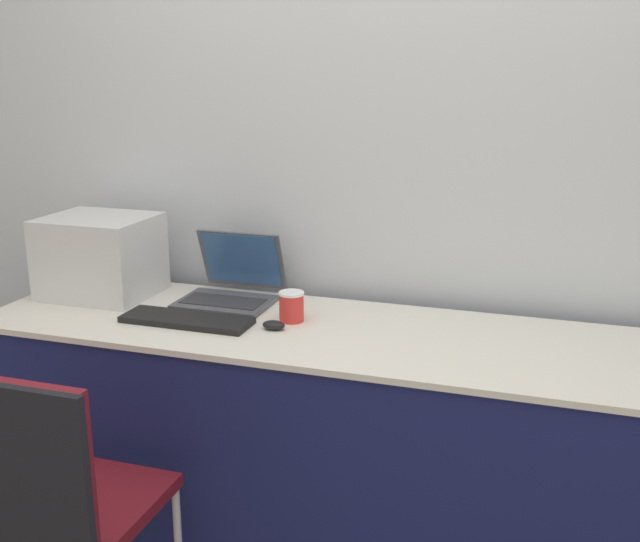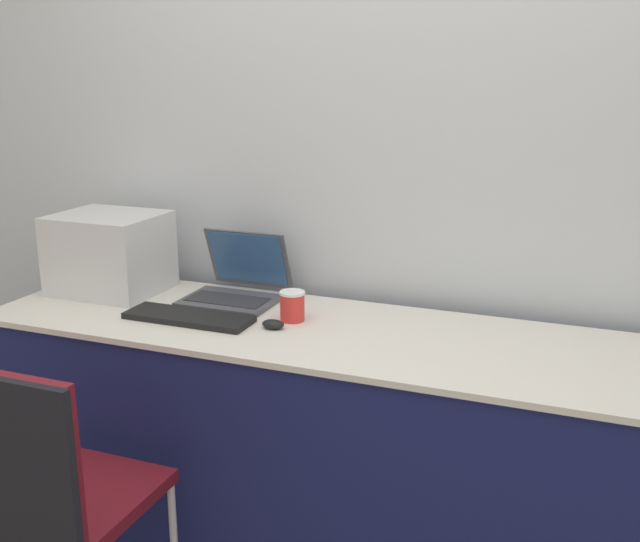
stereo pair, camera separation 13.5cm
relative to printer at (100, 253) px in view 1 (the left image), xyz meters
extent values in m
cube|color=silver|center=(1.02, 0.31, 0.35)|extent=(8.00, 0.05, 2.60)
cube|color=#191E51|center=(1.02, -0.10, -0.57)|extent=(2.52, 0.62, 0.78)
cube|color=silver|center=(1.02, -0.10, -0.17)|extent=(2.54, 0.64, 0.02)
cube|color=silver|center=(0.00, 0.00, -0.01)|extent=(0.38, 0.32, 0.29)
cube|color=#51565B|center=(0.00, -0.03, 0.11)|extent=(0.30, 0.24, 0.05)
cube|color=#4C4C51|center=(0.48, 0.02, -0.15)|extent=(0.32, 0.23, 0.02)
cube|color=#2D2D30|center=(0.48, 0.01, -0.14)|extent=(0.28, 0.13, 0.00)
cube|color=#4C4C51|center=(0.48, 0.18, -0.03)|extent=(0.32, 0.09, 0.22)
cube|color=#2D5184|center=(0.48, 0.17, -0.03)|extent=(0.29, 0.08, 0.20)
cube|color=black|center=(0.44, -0.19, -0.15)|extent=(0.43, 0.14, 0.02)
cylinder|color=red|center=(0.76, -0.07, -0.11)|extent=(0.08, 0.08, 0.09)
cylinder|color=white|center=(0.76, -0.07, -0.06)|extent=(0.08, 0.08, 0.01)
ellipsoid|color=black|center=(0.73, -0.16, -0.14)|extent=(0.07, 0.05, 0.03)
cube|color=maroon|center=(0.35, -0.72, -0.53)|extent=(0.44, 0.44, 0.04)
cube|color=maroon|center=(0.35, -0.92, -0.29)|extent=(0.44, 0.03, 0.45)
cylinder|color=silver|center=(0.14, -0.51, -0.75)|extent=(0.02, 0.02, 0.41)
cube|color=black|center=(0.35, -0.95, -0.31)|extent=(0.47, 0.02, 0.49)
camera|label=1|loc=(1.56, -2.24, 0.65)|focal=42.00mm
camera|label=2|loc=(1.69, -2.20, 0.65)|focal=42.00mm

